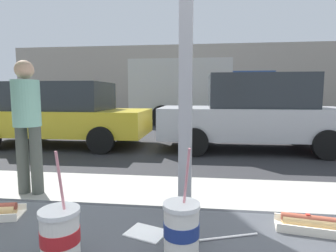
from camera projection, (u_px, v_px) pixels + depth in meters
The scene contains 12 objects.
ground_plane at pixel (199, 136), 9.03m from camera, with size 60.00×60.00×0.00m, color #2D2D30.
sidewalk_strip at pixel (193, 228), 2.71m from camera, with size 16.00×2.80×0.15m, color #B2ADA3.
building_facade_far at pixel (201, 80), 20.06m from camera, with size 28.00×1.20×4.87m, color #A89E8E.
soda_cup_left at pixel (60, 234), 0.72m from camera, with size 0.10×0.10×0.30m.
soda_cup_right at pixel (181, 228), 0.75m from camera, with size 0.10×0.10×0.30m.
hotdog_tray_far at pixel (322, 225), 0.88m from camera, with size 0.29×0.13×0.05m.
loose_straw at pixel (229, 237), 0.84m from camera, with size 0.01×0.01×0.19m, color white.
napkin_wrapper at pixel (146, 233), 0.87m from camera, with size 0.12×0.09×0.00m, color white.
parked_car_yellow at pixel (62, 114), 7.40m from camera, with size 4.65×2.05×1.69m.
parked_car_silver at pixel (254, 113), 6.80m from camera, with size 4.53×2.04×1.85m.
box_truck at pixel (197, 90), 12.81m from camera, with size 6.24×2.44×2.91m.
pedestrian at pixel (27, 119), 3.34m from camera, with size 0.32×0.32×1.63m.
Camera 1 is at (0.06, -0.99, 1.38)m, focal length 29.41 mm.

